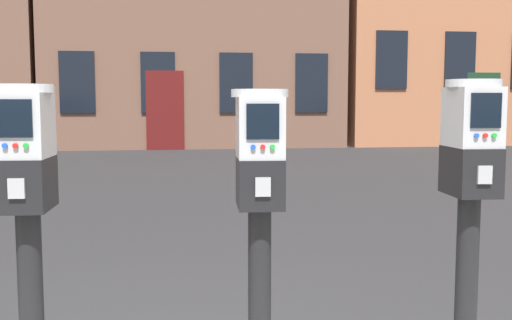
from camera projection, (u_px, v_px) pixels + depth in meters
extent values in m
cylinder|color=black|center=(32.00, 319.00, 2.29)|extent=(0.09, 0.09, 0.82)
cube|color=black|center=(27.00, 184.00, 2.24)|extent=(0.18, 0.25, 0.19)
cube|color=#A5A8AD|center=(16.00, 189.00, 2.11)|extent=(0.06, 0.01, 0.07)
cube|color=#B7BABF|center=(25.00, 125.00, 2.22)|extent=(0.18, 0.24, 0.23)
cube|color=black|center=(14.00, 118.00, 2.10)|extent=(0.12, 0.01, 0.13)
cylinder|color=blue|center=(5.00, 146.00, 2.10)|extent=(0.02, 0.01, 0.02)
cylinder|color=red|center=(15.00, 146.00, 2.10)|extent=(0.02, 0.01, 0.02)
cylinder|color=green|center=(26.00, 146.00, 2.11)|extent=(0.02, 0.01, 0.02)
cylinder|color=#B7BABF|center=(23.00, 88.00, 2.20)|extent=(0.23, 0.23, 0.03)
cylinder|color=black|center=(260.00, 309.00, 2.41)|extent=(0.09, 0.09, 0.81)
cube|color=black|center=(260.00, 182.00, 2.36)|extent=(0.18, 0.25, 0.19)
cube|color=#A5A8AD|center=(263.00, 187.00, 2.23)|extent=(0.06, 0.01, 0.07)
cube|color=#B7BABF|center=(260.00, 128.00, 2.34)|extent=(0.18, 0.24, 0.23)
cube|color=black|center=(263.00, 121.00, 2.22)|extent=(0.12, 0.01, 0.13)
cylinder|color=blue|center=(253.00, 147.00, 2.22)|extent=(0.02, 0.01, 0.02)
cylinder|color=red|center=(263.00, 147.00, 2.22)|extent=(0.02, 0.01, 0.02)
cylinder|color=green|center=(272.00, 147.00, 2.23)|extent=(0.02, 0.01, 0.02)
cylinder|color=#B7BABF|center=(260.00, 93.00, 2.32)|extent=(0.23, 0.23, 0.03)
cylinder|color=black|center=(466.00, 296.00, 2.53)|extent=(0.09, 0.09, 0.84)
cube|color=black|center=(470.00, 171.00, 2.47)|extent=(0.18, 0.25, 0.19)
cube|color=#A5A8AD|center=(485.00, 175.00, 2.35)|extent=(0.06, 0.01, 0.07)
cube|color=#B7BABF|center=(472.00, 117.00, 2.45)|extent=(0.18, 0.24, 0.24)
cube|color=black|center=(486.00, 110.00, 2.33)|extent=(0.12, 0.01, 0.13)
cylinder|color=blue|center=(477.00, 136.00, 2.34)|extent=(0.02, 0.01, 0.02)
cylinder|color=red|center=(485.00, 136.00, 2.34)|extent=(0.02, 0.01, 0.02)
cylinder|color=green|center=(494.00, 136.00, 2.34)|extent=(0.02, 0.01, 0.02)
cylinder|color=#B7BABF|center=(473.00, 83.00, 2.44)|extent=(0.23, 0.23, 0.03)
cube|color=black|center=(77.00, 82.00, 15.98)|extent=(0.90, 0.06, 1.60)
cube|color=black|center=(158.00, 82.00, 16.26)|extent=(0.90, 0.06, 1.60)
cube|color=black|center=(236.00, 83.00, 16.55)|extent=(0.90, 0.06, 1.60)
cube|color=black|center=(312.00, 83.00, 16.84)|extent=(0.90, 0.06, 1.60)
cube|color=#591414|center=(165.00, 110.00, 16.36)|extent=(1.00, 0.07, 2.10)
cube|color=black|center=(392.00, 60.00, 17.09)|extent=(0.90, 0.06, 1.60)
cube|color=black|center=(460.00, 60.00, 17.37)|extent=(0.90, 0.06, 1.60)
cube|color=#193823|center=(482.00, 110.00, 17.61)|extent=(1.00, 0.07, 2.10)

